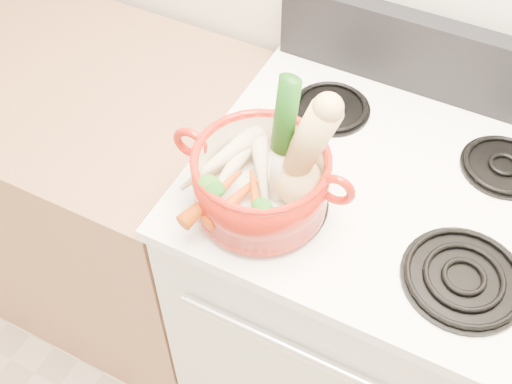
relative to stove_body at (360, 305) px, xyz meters
The scene contains 22 objects.
stove_body is the anchor object (origin of this frame).
cooktop 0.47m from the stove_body, ahead, with size 0.78×0.67×0.03m, color white.
control_backsplash 0.65m from the stove_body, 90.00° to the left, with size 0.76×0.05×0.18m, color black.
oven_handle 0.47m from the stove_body, 90.00° to the right, with size 0.02×0.02×0.60m, color silver.
counter_left 1.07m from the stove_body, behind, with size 1.36×0.65×0.90m, color #9A6A49.
burner_front_left 0.56m from the stove_body, 139.90° to the right, with size 0.22×0.22×0.02m, color black.
burner_front_right 0.56m from the stove_body, 40.10° to the right, with size 0.22×0.22×0.02m, color black.
burner_back_left 0.55m from the stove_body, 143.62° to the left, with size 0.17×0.17×0.02m, color black.
burner_back_right 0.55m from the stove_body, 36.38° to the left, with size 0.17×0.17×0.02m, color black.
dutch_oven 0.63m from the stove_body, 139.15° to the right, with size 0.25×0.25×0.12m, color #9E160A.
pot_handle_left 0.73m from the stove_body, 151.84° to the right, with size 0.07×0.07×0.02m, color #9E160A.
pot_handle_right 0.64m from the stove_body, 110.32° to the right, with size 0.07×0.07×0.02m, color #9E160A.
squash 0.68m from the stove_body, 128.28° to the right, with size 0.10×0.10×0.24m, color tan, non-canonical shape.
leek 0.71m from the stove_body, 137.97° to the right, with size 0.04×0.04×0.28m, color beige.
ginger 0.59m from the stove_body, 152.59° to the right, with size 0.08×0.06×0.05m, color #D3BF82.
parsnip_0 0.64m from the stove_body, 150.31° to the right, with size 0.05×0.05×0.25m, color beige.
parsnip_1 0.65m from the stove_body, 153.76° to the right, with size 0.04×0.04×0.18m, color beige.
parsnip_2 0.63m from the stove_body, 149.77° to the right, with size 0.05×0.05×0.21m, color beige.
parsnip_3 0.67m from the stove_body, 151.24° to the right, with size 0.04×0.04×0.19m, color beige.
carrot_0 0.64m from the stove_body, 136.22° to the right, with size 0.03×0.03×0.16m, color #D63E0A.
carrot_1 0.67m from the stove_body, 137.43° to the right, with size 0.03×0.03×0.15m, color #CB4D0A.
carrot_2 0.63m from the stove_body, 130.43° to the right, with size 0.03×0.03×0.15m, color #C13509.
Camera 1 is at (0.14, 0.53, 1.93)m, focal length 45.00 mm.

